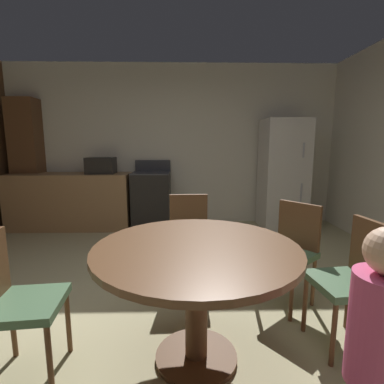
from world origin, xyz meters
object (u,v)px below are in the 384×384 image
chair_west (13,297)px  microwave (101,165)px  chair_north (189,233)px  oven_range (152,199)px  chair_east (354,276)px  refrigerator (283,175)px  dining_table (196,270)px  chair_northeast (291,247)px  person_child (377,363)px

chair_west → microwave: bearing=90.8°
chair_north → chair_west: bearing=-42.9°
oven_range → chair_east: 3.35m
refrigerator → dining_table: bearing=-117.2°
chair_northeast → chair_north: bearing=-63.5°
refrigerator → chair_north: refrigerator is taller
chair_north → chair_west: 1.56m
refrigerator → chair_north: size_ratio=2.02×
oven_range → dining_table: bearing=-78.4°
microwave → person_child: microwave is taller
oven_range → chair_west: oven_range is taller
chair_east → person_child: person_child is taller
microwave → chair_north: (1.39, -1.95, -0.53)m
chair_north → chair_west: (-1.03, -1.17, 0.00)m
person_child → chair_north: bearing=-20.2°
chair_east → chair_west: 2.12m
dining_table → microwave: bearing=115.3°
refrigerator → chair_east: (-0.47, -2.85, -0.38)m
oven_range → refrigerator: bearing=-1.4°
chair_east → chair_northeast: size_ratio=1.00×
chair_west → person_child: person_child is taller
chair_east → person_child: (-0.43, -0.86, 0.08)m
dining_table → chair_northeast: chair_northeast is taller
microwave → chair_west: (0.37, -3.12, -0.53)m
chair_east → chair_north: bearing=-47.2°
chair_north → chair_east: bearing=47.2°
oven_range → microwave: (-0.80, -0.00, 0.56)m
chair_north → chair_northeast: 0.95m
chair_northeast → person_child: (-0.20, -1.41, 0.08)m
refrigerator → person_child: (-0.90, -3.70, -0.30)m
oven_range → chair_northeast: 2.76m
chair_northeast → chair_west: bearing=-16.4°
chair_northeast → person_child: 1.42m
chair_east → chair_north: (-1.09, 0.95, 0.00)m
oven_range → refrigerator: (2.14, -0.05, 0.41)m
oven_range → refrigerator: size_ratio=0.62×
refrigerator → dining_table: 3.34m
refrigerator → microwave: bearing=179.0°
microwave → dining_table: bearing=-64.7°
refrigerator → dining_table: size_ratio=1.41×
person_child → microwave: bearing=-11.6°
refrigerator → chair_west: 4.03m
microwave → dining_table: size_ratio=0.35×
chair_east → microwave: bearing=-55.5°
chair_north → person_child: 1.92m
refrigerator → chair_north: bearing=-129.3°
oven_range → chair_northeast: bearing=-58.3°
refrigerator → person_child: bearing=-103.6°
refrigerator → microwave: refrigerator is taller
oven_range → person_child: size_ratio=1.01×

